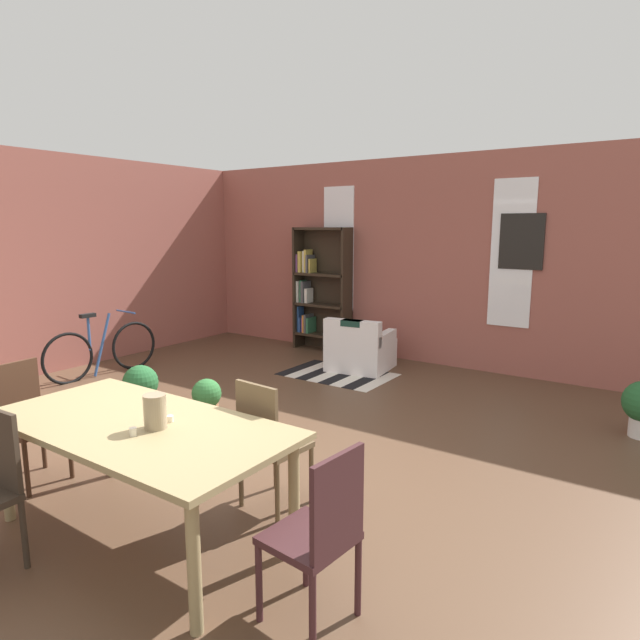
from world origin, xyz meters
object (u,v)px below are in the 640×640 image
(bookshelf_tall, at_px, (318,289))
(armchair_white, at_px, (360,350))
(potted_plant_corner, at_px, (207,397))
(potted_plant_window, at_px, (141,386))
(dining_chair_head_left, at_px, (26,418))
(vase_on_table, at_px, (155,411))
(dining_chair_far_right, at_px, (269,440))
(dining_table, at_px, (139,434))
(dining_chair_head_right, at_px, (320,532))
(bicycle_second, at_px, (102,350))

(bookshelf_tall, relative_size, armchair_white, 2.20)
(potted_plant_corner, distance_m, potted_plant_window, 0.83)
(bookshelf_tall, distance_m, potted_plant_corner, 3.50)
(dining_chair_head_left, distance_m, armchair_white, 4.41)
(bookshelf_tall, bearing_deg, vase_on_table, -65.70)
(dining_chair_head_left, xyz_separation_m, potted_plant_corner, (0.13, 1.78, -0.29))
(dining_chair_far_right, bearing_deg, armchair_white, 110.74)
(dining_chair_far_right, height_order, bookshelf_tall, bookshelf_tall)
(dining_table, relative_size, dining_chair_head_left, 2.16)
(armchair_white, xyz_separation_m, potted_plant_corner, (-0.35, -2.59, -0.06))
(vase_on_table, distance_m, dining_chair_far_right, 0.87)
(dining_chair_head_left, relative_size, potted_plant_window, 1.91)
(dining_table, xyz_separation_m, vase_on_table, (0.17, 0.00, 0.18))
(dining_table, relative_size, dining_chair_far_right, 2.16)
(dining_chair_head_right, distance_m, dining_chair_head_left, 2.80)
(dining_chair_head_left, height_order, bookshelf_tall, bookshelf_tall)
(dining_table, height_order, dining_chair_head_right, dining_chair_head_right)
(dining_chair_head_left, xyz_separation_m, bicycle_second, (-2.25, 2.16, -0.17))
(vase_on_table, relative_size, armchair_white, 0.24)
(vase_on_table, height_order, potted_plant_corner, vase_on_table)
(bookshelf_tall, bearing_deg, dining_chair_head_right, -55.34)
(dining_chair_head_left, height_order, potted_plant_window, dining_chair_head_left)
(dining_table, xyz_separation_m, potted_plant_corner, (-1.27, 1.78, -0.48))
(bicycle_second, xyz_separation_m, potted_plant_window, (1.58, -0.59, -0.08))
(dining_chair_head_left, bearing_deg, vase_on_table, 0.19)
(potted_plant_window, bearing_deg, dining_table, -37.02)
(bookshelf_tall, relative_size, potted_plant_corner, 4.69)
(dining_chair_head_right, height_order, potted_plant_corner, dining_chair_head_right)
(bicycle_second, relative_size, potted_plant_window, 3.32)
(dining_chair_head_left, relative_size, bookshelf_tall, 0.48)
(vase_on_table, bearing_deg, dining_chair_head_right, -0.33)
(bicycle_second, distance_m, potted_plant_corner, 2.42)
(vase_on_table, relative_size, bookshelf_tall, 0.11)
(vase_on_table, bearing_deg, armchair_white, 104.08)
(armchair_white, distance_m, potted_plant_window, 3.04)
(vase_on_table, distance_m, potted_plant_window, 2.80)
(vase_on_table, height_order, dining_chair_head_right, vase_on_table)
(potted_plant_corner, bearing_deg, vase_on_table, -50.94)
(dining_chair_head_right, height_order, bicycle_second, dining_chair_head_right)
(vase_on_table, xyz_separation_m, armchair_white, (-1.10, 4.37, -0.61))
(armchair_white, bearing_deg, bicycle_second, -140.93)
(dining_chair_far_right, distance_m, dining_chair_head_left, 2.00)
(vase_on_table, bearing_deg, potted_plant_corner, 129.06)
(dining_chair_head_right, relative_size, bicycle_second, 0.58)
(armchair_white, bearing_deg, bookshelf_tall, 149.13)
(bicycle_second, bearing_deg, potted_plant_corner, -8.93)
(dining_table, distance_m, dining_chair_head_left, 1.41)
(armchair_white, bearing_deg, dining_chair_head_right, -62.05)
(dining_table, relative_size, potted_plant_corner, 4.87)
(dining_table, relative_size, armchair_white, 2.28)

